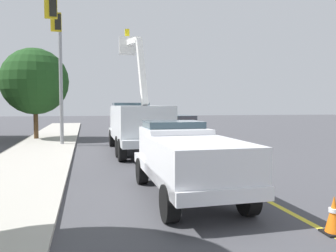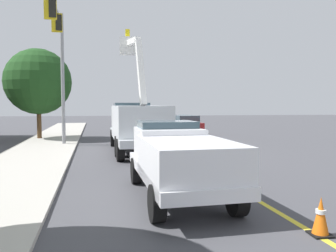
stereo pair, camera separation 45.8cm
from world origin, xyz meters
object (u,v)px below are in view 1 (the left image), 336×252
at_px(traffic_cone_leading, 334,215).
at_px(traffic_signal_mast, 58,49).
at_px(utility_bucket_truck, 137,122).
at_px(service_pickup_truck, 186,157).
at_px(traffic_cone_mid_front, 153,136).
at_px(passing_minivan, 182,124).

height_order(traffic_cone_leading, traffic_signal_mast, traffic_signal_mast).
distance_m(utility_bucket_truck, service_pickup_truck, 9.26).
height_order(traffic_cone_leading, traffic_cone_mid_front, traffic_cone_mid_front).
height_order(utility_bucket_truck, traffic_cone_leading, utility_bucket_truck).
bearing_deg(utility_bucket_truck, traffic_cone_mid_front, -17.96).
bearing_deg(traffic_cone_mid_front, utility_bucket_truck, 162.04).
height_order(service_pickup_truck, traffic_cone_leading, service_pickup_truck).
height_order(utility_bucket_truck, traffic_cone_mid_front, utility_bucket_truck).
bearing_deg(passing_minivan, service_pickup_truck, 168.49).
bearing_deg(utility_bucket_truck, service_pickup_truck, -175.61).
bearing_deg(traffic_cone_leading, traffic_cone_mid_front, 5.41).
distance_m(traffic_cone_leading, traffic_signal_mast, 16.51).
xyz_separation_m(traffic_cone_leading, traffic_cone_mid_front, (16.76, 1.59, 0.02)).
bearing_deg(service_pickup_truck, utility_bucket_truck, 4.39).
relative_size(passing_minivan, traffic_signal_mast, 0.60).
distance_m(utility_bucket_truck, passing_minivan, 10.21).
xyz_separation_m(service_pickup_truck, traffic_cone_leading, (-3.08, -2.32, -0.74)).
distance_m(utility_bucket_truck, traffic_signal_mast, 6.11).
bearing_deg(traffic_cone_leading, traffic_signal_mast, 27.87).
height_order(service_pickup_truck, passing_minivan, service_pickup_truck).
relative_size(passing_minivan, traffic_cone_leading, 6.34).
xyz_separation_m(passing_minivan, traffic_signal_mast, (-7.66, 8.73, 4.74)).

